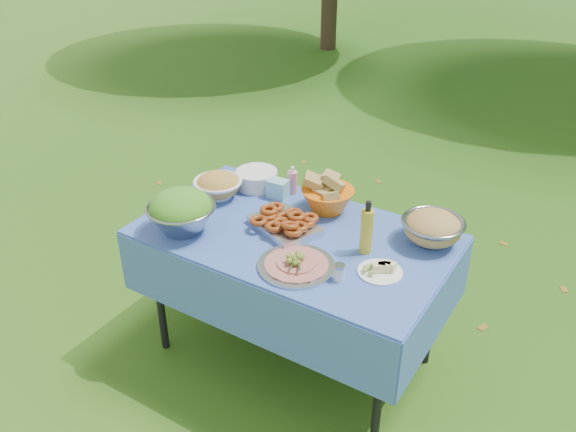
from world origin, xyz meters
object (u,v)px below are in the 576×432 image
object	(u,v)px
bread_bowl	(328,194)
oil_bottle	(367,227)
salad_bowl	(181,211)
pasta_bowl_steel	(433,227)
charcuterie_platter	(296,259)
picnic_table	(294,297)
plate_stack	(257,179)

from	to	relation	value
bread_bowl	oil_bottle	bearing A→B (deg)	-36.54
salad_bowl	pasta_bowl_steel	world-z (taller)	salad_bowl
salad_bowl	bread_bowl	bearing A→B (deg)	47.84
salad_bowl	bread_bowl	world-z (taller)	salad_bowl
pasta_bowl_steel	oil_bottle	distance (m)	0.33
bread_bowl	pasta_bowl_steel	size ratio (longest dim) A/B	0.93
bread_bowl	oil_bottle	size ratio (longest dim) A/B	1.04
bread_bowl	charcuterie_platter	distance (m)	0.53
pasta_bowl_steel	charcuterie_platter	world-z (taller)	pasta_bowl_steel
picnic_table	oil_bottle	distance (m)	0.62
picnic_table	pasta_bowl_steel	distance (m)	0.79
picnic_table	pasta_bowl_steel	xyz separation A→B (m)	(0.58, 0.28, 0.46)
picnic_table	plate_stack	world-z (taller)	plate_stack
oil_bottle	bread_bowl	bearing A→B (deg)	143.46
picnic_table	bread_bowl	distance (m)	0.55
plate_stack	oil_bottle	size ratio (longest dim) A/B	0.87
bread_bowl	charcuterie_platter	size ratio (longest dim) A/B	0.78
salad_bowl	plate_stack	bearing A→B (deg)	85.93
picnic_table	oil_bottle	size ratio (longest dim) A/B	5.65
picnic_table	bread_bowl	bearing A→B (deg)	85.21
plate_stack	charcuterie_platter	bearing A→B (deg)	-42.96
bread_bowl	charcuterie_platter	xyz separation A→B (m)	(0.13, -0.51, -0.05)
bread_bowl	salad_bowl	bearing A→B (deg)	-132.16
picnic_table	oil_bottle	world-z (taller)	oil_bottle
plate_stack	bread_bowl	bearing A→B (deg)	-3.25
picnic_table	plate_stack	distance (m)	0.68
bread_bowl	pasta_bowl_steel	world-z (taller)	bread_bowl
picnic_table	charcuterie_platter	size ratio (longest dim) A/B	4.27
plate_stack	bread_bowl	distance (m)	0.45
picnic_table	bread_bowl	size ratio (longest dim) A/B	5.46
pasta_bowl_steel	picnic_table	bearing A→B (deg)	-154.36
pasta_bowl_steel	oil_bottle	xyz separation A→B (m)	(-0.22, -0.24, 0.05)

